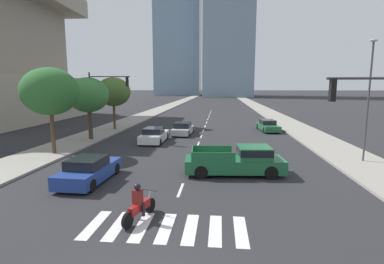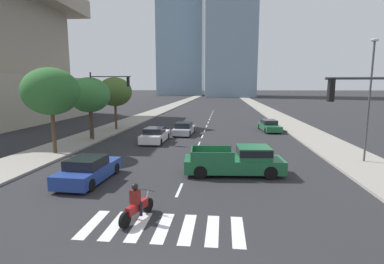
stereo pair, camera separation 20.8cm
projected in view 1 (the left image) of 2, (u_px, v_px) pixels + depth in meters
sidewalk_east at (298, 129)px, 35.20m from camera, size 4.00×260.00×0.15m
sidewalk_west at (115, 127)px, 37.31m from camera, size 4.00×260.00×0.15m
crosswalk_near at (166, 228)px, 10.78m from camera, size 5.85×2.36×0.01m
lane_divider_center at (205, 126)px, 38.33m from camera, size 0.14×50.00×0.01m
motorcycle_trailing at (139, 206)px, 11.31m from camera, size 0.97×2.03×1.49m
pickup_truck at (239, 161)px, 17.22m from camera, size 5.83×2.43×1.67m
sedan_silver_0 at (183, 129)px, 31.60m from camera, size 2.04×4.63×1.32m
sedan_white_1 at (154, 135)px, 27.27m from camera, size 1.99×4.69×1.37m
sedan_green_2 at (268, 126)px, 34.15m from camera, size 2.19×4.90×1.29m
sedan_blue_3 at (89, 170)px, 15.92m from camera, size 2.10×4.56×1.36m
traffic_signal_far at (104, 94)px, 27.06m from camera, size 4.09×0.28×6.24m
street_lamp_east at (369, 92)px, 19.20m from camera, size 0.50×0.24×7.94m
street_tree_nearest at (50, 92)px, 21.46m from camera, size 4.06×4.06×6.32m
street_tree_second at (88, 95)px, 27.65m from camera, size 3.85×3.85×5.80m
street_tree_third at (113, 92)px, 34.18m from camera, size 3.92×3.92×6.01m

